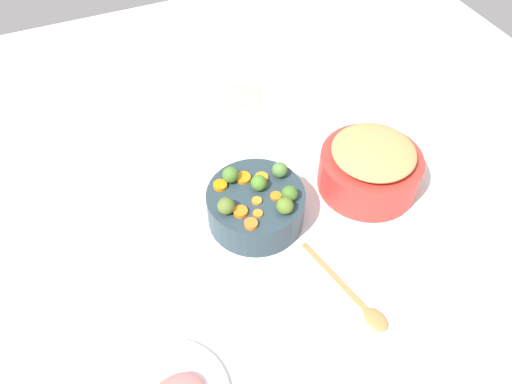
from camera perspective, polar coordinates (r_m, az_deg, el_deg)
tabletop at (r=1.35m, az=1.35°, el=-2.78°), size 2.40×2.40×0.02m
serving_bowl_carrots at (r=1.29m, az=-0.00°, el=-1.71°), size 0.25×0.25×0.10m
metal_pot at (r=1.40m, az=12.76°, el=2.31°), size 0.28×0.28×0.11m
stuffing_mound at (r=1.35m, az=13.29°, el=4.50°), size 0.22×0.22×0.04m
carrot_slice_0 at (r=1.21m, az=0.22°, el=-2.48°), size 0.02×0.02×0.01m
carrot_slice_1 at (r=1.24m, az=0.10°, el=-1.02°), size 0.03×0.03×0.01m
carrot_slice_2 at (r=1.29m, az=0.77°, el=1.73°), size 0.04×0.04×0.01m
carrot_slice_3 at (r=1.25m, az=2.28°, el=-0.46°), size 0.04×0.04×0.01m
carrot_slice_4 at (r=1.21m, az=-1.78°, el=-2.27°), size 0.04×0.04×0.01m
carrot_slice_5 at (r=1.29m, az=-1.47°, el=1.64°), size 0.05×0.05×0.01m
carrot_slice_6 at (r=1.27m, az=-4.10°, el=0.76°), size 0.05×0.05×0.01m
carrot_slice_7 at (r=1.19m, az=-0.58°, el=-3.66°), size 0.04×0.04×0.01m
brussels_sprout_0 at (r=1.23m, az=3.84°, el=-0.17°), size 0.04×0.04×0.04m
brussels_sprout_1 at (r=1.27m, az=-2.92°, el=1.97°), size 0.04×0.04×0.04m
brussels_sprout_2 at (r=1.25m, az=0.31°, el=1.04°), size 0.04×0.04×0.04m
brussels_sprout_3 at (r=1.20m, az=3.31°, el=-1.58°), size 0.04×0.04×0.04m
brussels_sprout_4 at (r=1.20m, az=-3.43°, el=-1.59°), size 0.04×0.04×0.04m
brussels_sprout_5 at (r=1.28m, az=2.72°, el=2.53°), size 0.04×0.04×0.04m
wooden_spoon at (r=1.21m, az=11.76°, el=-12.29°), size 0.09×0.29×0.01m
dish_towel at (r=1.69m, az=-1.78°, el=10.87°), size 0.16×0.16×0.01m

